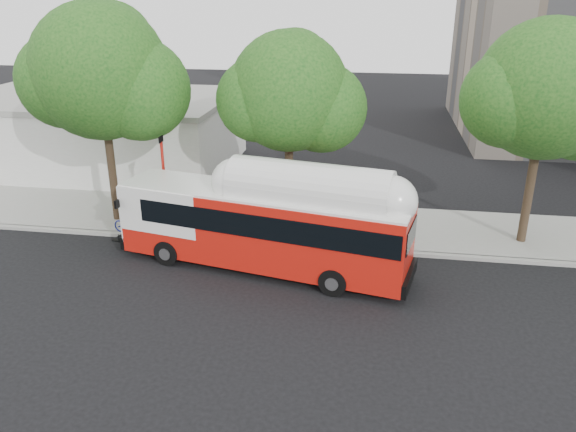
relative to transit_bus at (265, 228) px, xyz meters
name	(u,v)px	position (x,y,z in m)	size (l,w,h in m)	color
ground	(291,294)	(1.29, -1.90, -1.65)	(120.00, 120.00, 0.00)	black
sidewalk	(312,223)	(1.29, 4.60, -1.57)	(60.00, 5.00, 0.15)	gray
curb_strip	(305,247)	(1.29, 2.00, -1.57)	(60.00, 0.30, 0.15)	gray
red_curb_segment	(235,242)	(-1.71, 2.00, -1.57)	(10.00, 0.32, 0.16)	maroon
street_tree_left	(112,77)	(-7.24, 3.66, 4.96)	(6.67, 5.80, 9.74)	#2D2116
street_tree_mid	(299,97)	(0.70, 4.16, 4.26)	(5.75, 5.00, 8.62)	#2D2116
street_tree_right	(557,95)	(10.73, 3.96, 4.61)	(6.21, 5.40, 9.18)	#2D2116
low_commercial_bldg	(97,131)	(-12.71, 12.10, 0.50)	(16.20, 10.20, 4.25)	silver
transit_bus	(265,228)	(0.00, 0.00, 0.00)	(12.10, 4.62, 3.53)	red
signal_pole	(165,185)	(-4.86, 2.59, 0.61)	(0.12, 0.42, 4.39)	#B21A13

